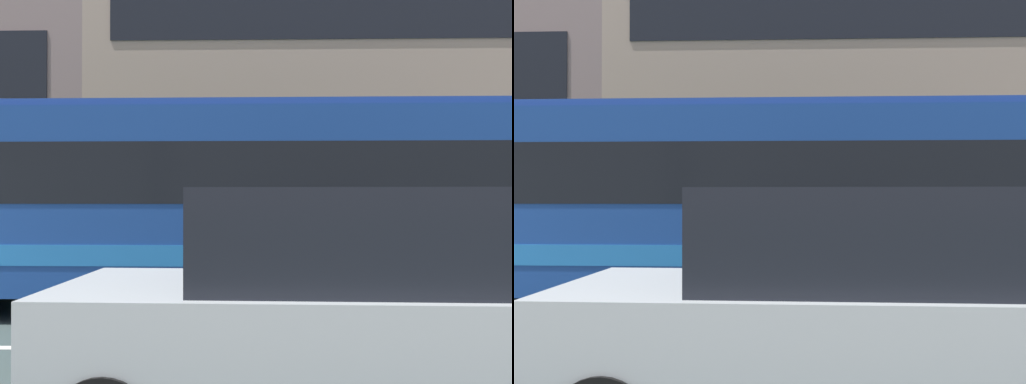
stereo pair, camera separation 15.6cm
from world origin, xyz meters
The scene contains 4 objects.
hedge_row_far centered at (0.61, 6.34, 0.50)m, with size 17.29×1.10×1.01m, color #1B4623.
apartment_block_right centered at (10.54, 14.09, 6.25)m, with size 19.55×8.18×12.49m.
transit_bus centered at (5.95, 2.49, 1.69)m, with size 11.81×2.71×3.05m.
sedan_oncoming centered at (6.71, -2.49, 0.83)m, with size 4.62×2.02×1.75m.
Camera 1 is at (6.00, -7.04, 1.69)m, focal length 44.32 mm.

